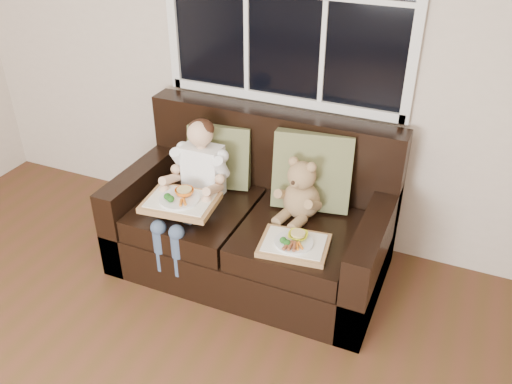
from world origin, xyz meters
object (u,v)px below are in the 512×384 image
at_px(loveseat, 255,223).
at_px(child, 196,178).
at_px(tray_right, 294,244).
at_px(teddy_bear, 301,194).
at_px(tray_left, 181,201).

bearing_deg(loveseat, child, -161.49).
xyz_separation_m(loveseat, tray_right, (0.38, -0.32, 0.17)).
height_order(teddy_bear, tray_right, teddy_bear).
xyz_separation_m(teddy_bear, tray_left, (-0.65, -0.31, -0.04)).
bearing_deg(tray_right, teddy_bear, 96.25).
relative_size(loveseat, teddy_bear, 4.21).
distance_m(teddy_bear, tray_right, 0.35).
height_order(child, tray_right, child).
relative_size(teddy_bear, tray_left, 0.88).
bearing_deg(tray_right, child, 157.12).
height_order(loveseat, child, child).
height_order(loveseat, teddy_bear, loveseat).
distance_m(child, tray_left, 0.20).
bearing_deg(tray_left, child, 84.15).
distance_m(loveseat, tray_left, 0.54).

